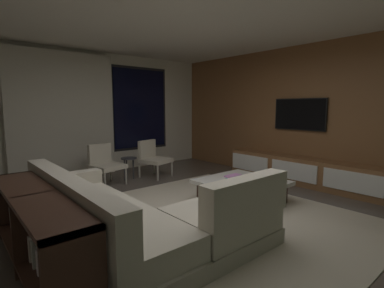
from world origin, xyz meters
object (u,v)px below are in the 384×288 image
at_px(accent_chair_near_window, 153,157).
at_px(console_table_behind_couch, 36,229).
at_px(side_stool, 129,162).
at_px(sectional_couch, 134,221).
at_px(coffee_table, 242,191).
at_px(accent_chair_by_curtain, 105,162).
at_px(book_stack_on_coffee_table, 233,177).
at_px(media_console, 302,171).
at_px(mounted_tv, 300,114).

distance_m(accent_chair_near_window, console_table_behind_couch, 3.70).
distance_m(side_stool, console_table_behind_couch, 3.39).
xyz_separation_m(sectional_couch, coffee_table, (2.00, 0.18, -0.10)).
bearing_deg(accent_chair_by_curtain, book_stack_on_coffee_table, -65.13).
relative_size(sectional_couch, media_console, 0.81).
height_order(media_console, console_table_behind_couch, console_table_behind_couch).
distance_m(sectional_couch, media_console, 3.73).
distance_m(coffee_table, side_stool, 2.55).
distance_m(sectional_couch, side_stool, 2.98).
height_order(sectional_couch, book_stack_on_coffee_table, sectional_couch).
bearing_deg(accent_chair_by_curtain, console_table_behind_couch, -125.03).
height_order(accent_chair_near_window, media_console, accent_chair_near_window).
bearing_deg(side_stool, accent_chair_by_curtain, -178.23).
distance_m(book_stack_on_coffee_table, accent_chair_by_curtain, 2.58).
distance_m(coffee_table, mounted_tv, 2.24).
bearing_deg(accent_chair_by_curtain, sectional_couch, -107.68).
distance_m(book_stack_on_coffee_table, media_console, 1.82).
xyz_separation_m(side_stool, mounted_tv, (2.55, -2.31, 0.98)).
bearing_deg(accent_chair_near_window, coffee_table, -87.24).
height_order(sectional_couch, media_console, sectional_couch).
height_order(book_stack_on_coffee_table, accent_chair_near_window, accent_chair_near_window).
relative_size(sectional_couch, side_stool, 5.43).
bearing_deg(coffee_table, mounted_tv, 4.60).
relative_size(coffee_table, media_console, 0.37).
bearing_deg(coffee_table, book_stack_on_coffee_table, 124.31).
relative_size(coffee_table, side_stool, 2.52).
bearing_deg(mounted_tv, console_table_behind_couch, -177.59).
height_order(coffee_table, accent_chair_by_curtain, accent_chair_by_curtain).
height_order(accent_chair_by_curtain, console_table_behind_couch, accent_chair_by_curtain).
bearing_deg(mounted_tv, accent_chair_near_window, 132.45).
xyz_separation_m(accent_chair_near_window, accent_chair_by_curtain, (-1.04, 0.08, 0.00)).
bearing_deg(sectional_couch, accent_chair_near_window, 53.59).
distance_m(accent_chair_by_curtain, console_table_behind_couch, 3.05).
xyz_separation_m(book_stack_on_coffee_table, accent_chair_by_curtain, (-1.08, 2.34, 0.04)).
xyz_separation_m(book_stack_on_coffee_table, media_console, (1.81, -0.15, -0.14)).
bearing_deg(sectional_couch, console_table_behind_couch, 171.71).
bearing_deg(sectional_couch, media_console, 2.12).
bearing_deg(side_stool, mounted_tv, -42.17).
distance_m(sectional_couch, accent_chair_near_window, 3.18).
relative_size(accent_chair_near_window, side_stool, 1.70).
distance_m(book_stack_on_coffee_table, accent_chair_near_window, 2.26).
bearing_deg(media_console, accent_chair_by_curtain, 139.24).
bearing_deg(accent_chair_near_window, side_stool, 169.85).
height_order(book_stack_on_coffee_table, accent_chair_by_curtain, accent_chair_by_curtain).
xyz_separation_m(sectional_couch, book_stack_on_coffee_table, (1.92, 0.29, 0.11)).
xyz_separation_m(mounted_tv, console_table_behind_couch, (-4.82, -0.20, -0.94)).
bearing_deg(console_table_behind_couch, accent_chair_by_curtain, 54.97).
xyz_separation_m(coffee_table, accent_chair_near_window, (-0.11, 2.37, 0.25)).
height_order(book_stack_on_coffee_table, console_table_behind_couch, console_table_behind_couch).
height_order(sectional_couch, accent_chair_near_window, sectional_couch).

